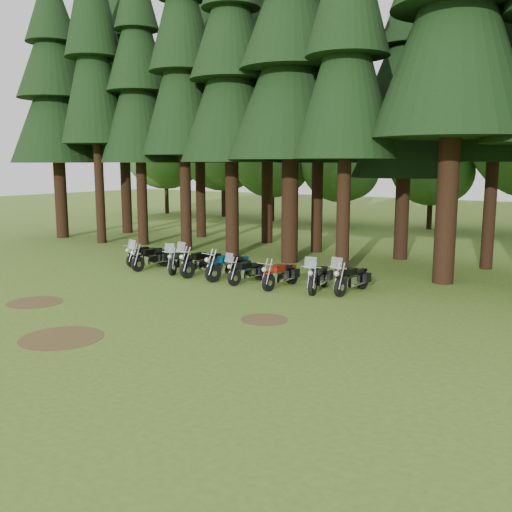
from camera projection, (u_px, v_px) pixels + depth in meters
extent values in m
plane|color=#436420|center=(143.00, 303.00, 18.95)|extent=(120.00, 120.00, 0.00)
cylinder|color=black|center=(61.00, 193.00, 35.03)|extent=(0.73, 0.73, 5.51)
cone|color=black|center=(56.00, 105.00, 34.17)|extent=(5.49, 5.49, 6.89)
cone|color=black|center=(53.00, 48.00, 33.65)|extent=(4.39, 4.39, 5.82)
cone|color=black|center=(50.00, 2.00, 33.23)|extent=(3.07, 3.07, 4.59)
cylinder|color=black|center=(99.00, 184.00, 32.53)|extent=(0.52, 0.52, 6.77)
cone|color=black|center=(94.00, 66.00, 31.47)|extent=(3.92, 3.92, 8.47)
cylinder|color=black|center=(142.00, 196.00, 31.93)|extent=(0.58, 0.58, 5.53)
cone|color=black|center=(139.00, 98.00, 31.07)|extent=(4.32, 4.32, 6.91)
cone|color=black|center=(137.00, 36.00, 30.54)|extent=(3.46, 3.46, 5.83)
cylinder|color=black|center=(186.00, 194.00, 29.71)|extent=(0.58, 0.58, 5.99)
cone|color=black|center=(183.00, 80.00, 28.78)|extent=(4.32, 4.32, 7.49)
cone|color=black|center=(182.00, 6.00, 28.21)|extent=(3.45, 3.45, 6.32)
cylinder|color=black|center=(232.00, 200.00, 27.97)|extent=(0.66, 0.66, 5.57)
cone|color=black|center=(231.00, 88.00, 27.10)|extent=(4.95, 4.95, 6.96)
cone|color=black|center=(231.00, 15.00, 26.57)|extent=(3.96, 3.96, 5.87)
cylinder|color=black|center=(290.00, 201.00, 26.18)|extent=(0.77, 0.77, 5.70)
cone|color=black|center=(291.00, 78.00, 25.30)|extent=(5.81, 5.81, 7.12)
cylinder|color=black|center=(343.00, 206.00, 23.16)|extent=(0.55, 0.55, 5.71)
cone|color=black|center=(347.00, 66.00, 22.28)|extent=(4.15, 4.15, 7.14)
cylinder|color=black|center=(447.00, 197.00, 21.53)|extent=(0.80, 0.80, 6.62)
cone|color=black|center=(457.00, 21.00, 20.50)|extent=(5.98, 5.98, 8.27)
cylinder|color=black|center=(126.00, 188.00, 37.41)|extent=(0.67, 0.67, 5.87)
cone|color=black|center=(123.00, 100.00, 36.50)|extent=(5.00, 5.00, 7.33)
cone|color=black|center=(121.00, 44.00, 35.94)|extent=(4.00, 4.00, 6.19)
cylinder|color=black|center=(201.00, 193.00, 35.35)|extent=(0.60, 0.60, 5.53)
cone|color=black|center=(199.00, 105.00, 34.49)|extent=(4.52, 4.52, 6.91)
cone|color=black|center=(198.00, 48.00, 33.96)|extent=(3.62, 3.62, 5.83)
cone|color=black|center=(198.00, 2.00, 33.54)|extent=(2.53, 2.53, 4.61)
cylinder|color=black|center=(267.00, 195.00, 32.70)|extent=(0.65, 0.65, 5.55)
cone|color=black|center=(267.00, 99.00, 31.84)|extent=(4.85, 4.85, 6.94)
cone|color=black|center=(268.00, 38.00, 31.31)|extent=(3.88, 3.88, 5.86)
cylinder|color=black|center=(317.00, 199.00, 29.30)|extent=(0.58, 0.58, 5.52)
cone|color=black|center=(319.00, 93.00, 28.44)|extent=(4.35, 4.35, 6.90)
cone|color=black|center=(320.00, 24.00, 27.92)|extent=(3.48, 3.48, 5.83)
cylinder|color=black|center=(402.00, 210.00, 27.19)|extent=(0.66, 0.66, 4.70)
cone|color=black|center=(406.00, 114.00, 26.46)|extent=(4.94, 4.94, 5.87)
cone|color=black|center=(409.00, 51.00, 26.01)|extent=(3.95, 3.95, 4.96)
cone|color=black|center=(411.00, 0.00, 25.65)|extent=(2.77, 2.77, 3.91)
cylinder|color=black|center=(490.00, 205.00, 24.58)|extent=(0.53, 0.53, 5.56)
cone|color=black|center=(498.00, 77.00, 23.71)|extent=(3.94, 3.94, 6.95)
cylinder|color=black|center=(167.00, 195.00, 51.93)|extent=(0.36, 0.36, 3.33)
sphere|color=#2D5B21|center=(165.00, 146.00, 51.21)|extent=(7.78, 7.78, 7.78)
sphere|color=#2D5B21|center=(170.00, 154.00, 49.87)|extent=(5.55, 5.55, 5.55)
cylinder|color=black|center=(223.00, 197.00, 48.97)|extent=(0.36, 0.36, 3.29)
sphere|color=#2D5B21|center=(223.00, 145.00, 48.26)|extent=(7.69, 7.69, 7.69)
sphere|color=#2D5B21|center=(229.00, 154.00, 46.94)|extent=(5.49, 5.49, 5.49)
cylinder|color=black|center=(272.00, 204.00, 45.08)|extent=(0.36, 0.36, 2.80)
sphere|color=#2D5B21|center=(272.00, 156.00, 44.48)|extent=(6.53, 6.53, 6.53)
sphere|color=#2D5B21|center=(279.00, 164.00, 43.36)|extent=(4.67, 4.67, 4.67)
cylinder|color=black|center=(340.00, 208.00, 42.21)|extent=(0.36, 0.36, 2.55)
sphere|color=#2D5B21|center=(341.00, 162.00, 41.66)|extent=(5.95, 5.95, 5.95)
sphere|color=#2D5B21|center=(350.00, 170.00, 40.64)|extent=(4.25, 4.25, 4.25)
cylinder|color=black|center=(430.00, 211.00, 39.72)|extent=(0.36, 0.36, 2.47)
sphere|color=#2D5B21|center=(432.00, 164.00, 39.18)|extent=(5.76, 5.76, 5.76)
sphere|color=#2D5B21|center=(443.00, 172.00, 38.19)|extent=(4.12, 4.12, 4.12)
cylinder|color=#4C3D1E|center=(35.00, 302.00, 18.97)|extent=(1.80, 1.80, 0.01)
cylinder|color=#4C3D1E|center=(264.00, 320.00, 16.88)|extent=(1.40, 1.40, 0.01)
cylinder|color=#4C3D1E|center=(61.00, 338.00, 15.13)|extent=(2.20, 2.20, 0.01)
cylinder|color=black|center=(133.00, 261.00, 25.24)|extent=(0.22, 0.63, 0.62)
cylinder|color=black|center=(159.00, 257.00, 26.31)|extent=(0.22, 0.63, 0.62)
cube|color=silver|center=(147.00, 257.00, 25.79)|extent=(0.36, 0.69, 0.32)
cube|color=black|center=(143.00, 250.00, 25.58)|extent=(0.35, 0.55, 0.23)
cube|color=black|center=(151.00, 250.00, 25.90)|extent=(0.35, 0.55, 0.11)
cylinder|color=black|center=(138.00, 264.00, 24.29)|extent=(0.18, 0.66, 0.66)
cylinder|color=black|center=(165.00, 259.00, 25.49)|extent=(0.18, 0.66, 0.66)
cube|color=silver|center=(152.00, 259.00, 24.92)|extent=(0.33, 0.71, 0.34)
cube|color=black|center=(148.00, 252.00, 24.68)|extent=(0.33, 0.57, 0.24)
cube|color=black|center=(156.00, 252.00, 25.04)|extent=(0.33, 0.57, 0.12)
cube|color=silver|center=(132.00, 244.00, 23.92)|extent=(0.42, 0.15, 0.39)
cylinder|color=black|center=(173.00, 268.00, 23.50)|extent=(0.35, 0.65, 0.64)
cylinder|color=black|center=(185.00, 262.00, 24.93)|extent=(0.35, 0.65, 0.64)
cube|color=silver|center=(180.00, 262.00, 24.25)|extent=(0.49, 0.73, 0.33)
cube|color=black|center=(177.00, 255.00, 23.98)|extent=(0.46, 0.60, 0.23)
cube|color=black|center=(181.00, 254.00, 24.41)|extent=(0.46, 0.60, 0.12)
cube|color=silver|center=(169.00, 248.00, 23.08)|extent=(0.42, 0.25, 0.38)
cylinder|color=black|center=(187.00, 270.00, 22.88)|extent=(0.24, 0.72, 0.70)
cylinder|color=black|center=(217.00, 264.00, 24.10)|extent=(0.24, 0.72, 0.70)
cube|color=silver|center=(204.00, 264.00, 23.52)|extent=(0.40, 0.78, 0.36)
cube|color=black|center=(199.00, 256.00, 23.27)|extent=(0.40, 0.63, 0.26)
cube|color=black|center=(208.00, 256.00, 23.64)|extent=(0.40, 0.63, 0.13)
cube|color=silver|center=(181.00, 247.00, 22.49)|extent=(0.46, 0.19, 0.42)
cylinder|color=black|center=(213.00, 273.00, 22.13)|extent=(0.29, 0.73, 0.71)
cylinder|color=black|center=(244.00, 268.00, 23.29)|extent=(0.29, 0.73, 0.71)
cube|color=silver|center=(230.00, 268.00, 22.74)|extent=(0.45, 0.80, 0.37)
cube|color=navy|center=(225.00, 259.00, 22.50)|extent=(0.43, 0.65, 0.26)
cube|color=black|center=(235.00, 259.00, 22.85)|extent=(0.43, 0.65, 0.13)
cylinder|color=black|center=(234.00, 278.00, 21.50)|extent=(0.23, 0.61, 0.60)
cylinder|color=black|center=(260.00, 273.00, 22.50)|extent=(0.23, 0.61, 0.60)
cube|color=silver|center=(248.00, 273.00, 22.02)|extent=(0.36, 0.67, 0.31)
cube|color=black|center=(245.00, 265.00, 21.82)|extent=(0.36, 0.54, 0.22)
cube|color=black|center=(252.00, 265.00, 22.12)|extent=(0.36, 0.54, 0.11)
cube|color=silver|center=(229.00, 258.00, 21.18)|extent=(0.40, 0.18, 0.36)
cylinder|color=black|center=(269.00, 282.00, 20.58)|extent=(0.18, 0.66, 0.65)
cylinder|color=black|center=(292.00, 276.00, 21.78)|extent=(0.18, 0.66, 0.65)
cube|color=silver|center=(281.00, 276.00, 21.20)|extent=(0.32, 0.70, 0.33)
cube|color=#A22012|center=(278.00, 268.00, 20.97)|extent=(0.33, 0.56, 0.24)
cube|color=black|center=(285.00, 267.00, 21.33)|extent=(0.33, 0.56, 0.12)
cylinder|color=black|center=(312.00, 286.00, 19.92)|extent=(0.28, 0.67, 0.66)
cylinder|color=black|center=(324.00, 278.00, 21.34)|extent=(0.28, 0.67, 0.66)
cube|color=silver|center=(319.00, 279.00, 20.66)|extent=(0.42, 0.74, 0.34)
cube|color=black|center=(317.00, 271.00, 20.39)|extent=(0.41, 0.60, 0.24)
cube|color=black|center=(321.00, 270.00, 20.82)|extent=(0.41, 0.60, 0.12)
cube|color=silver|center=(310.00, 263.00, 19.50)|extent=(0.44, 0.21, 0.40)
cylinder|color=black|center=(340.00, 287.00, 19.75)|extent=(0.20, 0.67, 0.66)
cylinder|color=black|center=(363.00, 280.00, 20.94)|extent=(0.20, 0.67, 0.66)
cube|color=silver|center=(353.00, 281.00, 20.37)|extent=(0.35, 0.73, 0.34)
cube|color=black|center=(350.00, 272.00, 20.13)|extent=(0.35, 0.58, 0.24)
cube|color=black|center=(356.00, 271.00, 20.49)|extent=(0.35, 0.58, 0.12)
cube|color=silver|center=(336.00, 263.00, 19.37)|extent=(0.43, 0.17, 0.40)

